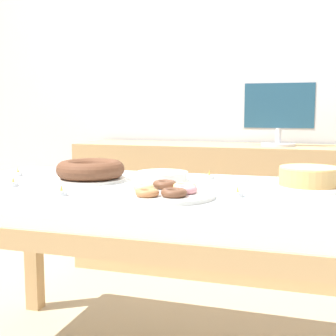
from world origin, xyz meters
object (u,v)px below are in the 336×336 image
at_px(pastry_platter, 166,192).
at_px(tealight_near_cakes, 238,194).
at_px(plate_stack, 162,177).
at_px(cake_golden_bundt, 91,171).
at_px(tealight_left_edge, 62,193).
at_px(tealight_near_front, 209,176).
at_px(cake_chocolate_round, 309,179).
at_px(tealight_centre, 13,183).
at_px(tealight_right_edge, 18,173).
at_px(computer_monitor, 279,114).

bearing_deg(pastry_platter, tealight_near_cakes, 17.23).
relative_size(plate_stack, tealight_near_cakes, 5.25).
height_order(cake_golden_bundt, tealight_left_edge, cake_golden_bundt).
xyz_separation_m(tealight_left_edge, tealight_near_cakes, (0.57, 0.16, 0.00)).
bearing_deg(tealight_near_front, cake_chocolate_round, -16.88).
xyz_separation_m(tealight_near_cakes, tealight_centre, (-0.84, -0.04, 0.00)).
distance_m(cake_golden_bundt, tealight_left_edge, 0.33).
height_order(plate_stack, tealight_left_edge, plate_stack).
distance_m(tealight_near_cakes, tealight_right_edge, 1.01).
xyz_separation_m(cake_golden_bundt, tealight_left_edge, (0.06, -0.33, -0.03)).
relative_size(computer_monitor, tealight_left_edge, 10.60).
distance_m(pastry_platter, tealight_near_front, 0.44).
distance_m(computer_monitor, plate_stack, 1.15).
relative_size(computer_monitor, tealight_centre, 10.60).
height_order(cake_chocolate_round, plate_stack, cake_chocolate_round).
distance_m(computer_monitor, tealight_centre, 1.62).
height_order(pastry_platter, tealight_left_edge, pastry_platter).
bearing_deg(tealight_right_edge, tealight_near_cakes, -11.59).
relative_size(cake_chocolate_round, tealight_left_edge, 7.55).
relative_size(cake_chocolate_round, tealight_right_edge, 7.55).
height_order(tealight_near_cakes, tealight_centre, same).
xyz_separation_m(cake_chocolate_round, tealight_left_edge, (-0.79, -0.40, -0.03)).
height_order(computer_monitor, tealight_centre, computer_monitor).
bearing_deg(tealight_left_edge, computer_monitor, 67.58).
distance_m(cake_chocolate_round, tealight_near_cakes, 0.33).
relative_size(cake_golden_bundt, tealight_left_edge, 7.00).
xyz_separation_m(cake_chocolate_round, plate_stack, (-0.56, -0.01, -0.02)).
bearing_deg(tealight_near_front, computer_monitor, 77.47).
distance_m(plate_stack, tealight_left_edge, 0.45).
xyz_separation_m(computer_monitor, tealight_near_cakes, (-0.03, -1.29, -0.25)).
xyz_separation_m(cake_golden_bundt, tealight_right_edge, (-0.37, 0.04, -0.03)).
bearing_deg(pastry_platter, tealight_right_edge, 160.34).
relative_size(computer_monitor, tealight_near_front, 10.60).
bearing_deg(cake_chocolate_round, cake_golden_bundt, -175.07).
distance_m(cake_golden_bundt, plate_stack, 0.29).
height_order(computer_monitor, plate_stack, computer_monitor).
height_order(tealight_right_edge, tealight_centre, same).
relative_size(tealight_left_edge, tealight_centre, 1.00).
height_order(cake_chocolate_round, tealight_right_edge, cake_chocolate_round).
relative_size(pastry_platter, tealight_centre, 8.35).
xyz_separation_m(computer_monitor, tealight_near_front, (-0.21, -0.93, -0.25)).
height_order(plate_stack, tealight_near_front, plate_stack).
bearing_deg(computer_monitor, cake_chocolate_round, -79.63).
relative_size(computer_monitor, cake_chocolate_round, 1.40).
distance_m(pastry_platter, tealight_left_edge, 0.35).
bearing_deg(pastry_platter, tealight_near_front, 83.33).
bearing_deg(cake_chocolate_round, plate_stack, -179.09).
bearing_deg(cake_chocolate_round, pastry_platter, -145.35).
distance_m(cake_golden_bundt, pastry_platter, 0.46).
bearing_deg(tealight_left_edge, tealight_near_cakes, 15.52).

